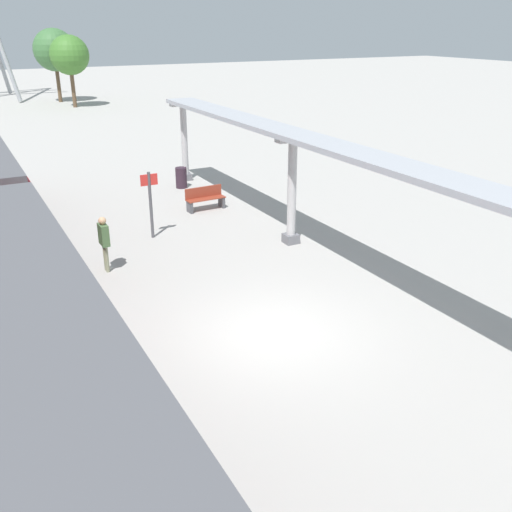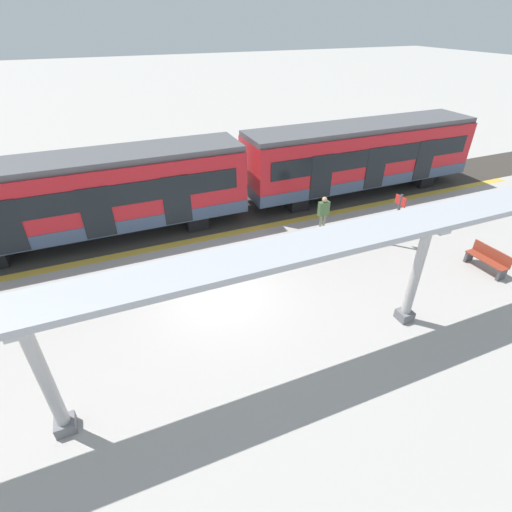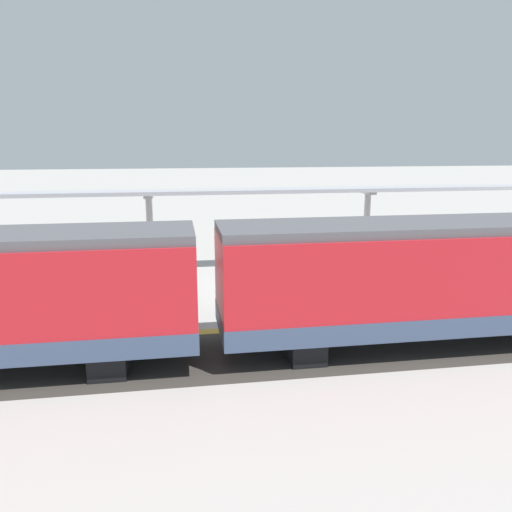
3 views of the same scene
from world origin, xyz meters
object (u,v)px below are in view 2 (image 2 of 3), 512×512
(train_near_carriage, at_px, (94,197))
(canopy_pillar_second, at_px, (45,378))
(train_far_carriage, at_px, (360,157))
(canopy_pillar_third, at_px, (416,273))
(bench_near_end, at_px, (488,259))
(platform_info_sign, at_px, (397,215))
(passenger_waiting_near_edge, at_px, (323,210))

(train_near_carriage, relative_size, canopy_pillar_second, 3.57)
(train_far_carriage, bearing_deg, train_near_carriage, -90.00)
(train_far_carriage, distance_m, canopy_pillar_second, 16.72)
(canopy_pillar_third, bearing_deg, bench_near_end, 102.22)
(train_far_carriage, height_order, canopy_pillar_second, train_far_carriage)
(bench_near_end, bearing_deg, platform_info_sign, -143.78)
(train_near_carriage, xyz_separation_m, bench_near_end, (7.98, 12.79, -1.39))
(canopy_pillar_second, relative_size, bench_near_end, 2.23)
(canopy_pillar_third, height_order, platform_info_sign, canopy_pillar_third)
(canopy_pillar_second, height_order, canopy_pillar_third, same)
(platform_info_sign, bearing_deg, bench_near_end, 36.22)
(train_near_carriage, bearing_deg, bench_near_end, 58.04)
(train_far_carriage, distance_m, bench_near_end, 8.10)
(canopy_pillar_second, height_order, passenger_waiting_near_edge, canopy_pillar_second)
(canopy_pillar_second, bearing_deg, platform_info_sign, 107.09)
(canopy_pillar_second, height_order, bench_near_end, canopy_pillar_second)
(canopy_pillar_third, bearing_deg, canopy_pillar_second, -90.00)
(bench_near_end, bearing_deg, passenger_waiting_near_edge, -139.75)
(train_near_carriage, distance_m, passenger_waiting_near_edge, 9.32)
(canopy_pillar_second, height_order, platform_info_sign, canopy_pillar_second)
(canopy_pillar_third, xyz_separation_m, platform_info_sign, (-3.75, 2.59, -0.39))
(train_far_carriage, bearing_deg, bench_near_end, 0.82)
(train_far_carriage, height_order, canopy_pillar_third, train_far_carriage)
(train_far_carriage, relative_size, canopy_pillar_third, 3.57)
(canopy_pillar_second, xyz_separation_m, canopy_pillar_third, (0.00, 9.62, 0.00))
(train_near_carriage, relative_size, bench_near_end, 7.97)
(bench_near_end, relative_size, passenger_waiting_near_edge, 0.94)
(canopy_pillar_third, xyz_separation_m, passenger_waiting_near_edge, (-5.81, 0.53, -0.71))
(canopy_pillar_second, xyz_separation_m, bench_near_end, (-1.00, 14.22, -1.28))
(canopy_pillar_third, height_order, bench_near_end, canopy_pillar_third)
(canopy_pillar_second, relative_size, passenger_waiting_near_edge, 2.09)
(canopy_pillar_second, distance_m, bench_near_end, 14.32)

